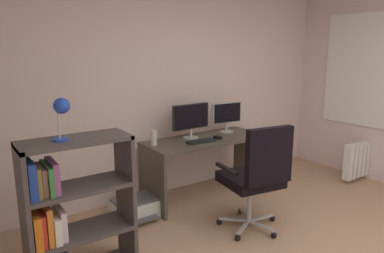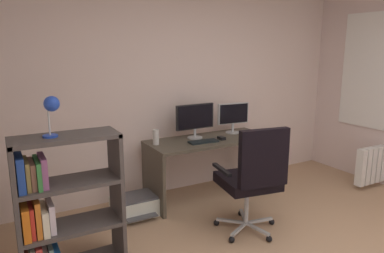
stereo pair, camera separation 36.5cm
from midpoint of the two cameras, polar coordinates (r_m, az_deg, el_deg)
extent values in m
cube|color=beige|center=(4.48, 0.04, 5.92)|extent=(4.83, 0.10, 2.56)
cube|color=#4C4538|center=(4.28, 5.24, -2.23)|extent=(1.50, 0.62, 0.04)
cube|color=#4C4538|center=(4.04, -3.57, -8.50)|extent=(0.04, 0.59, 0.69)
cube|color=#4C4538|center=(4.82, 12.40, -5.32)|extent=(0.04, 0.59, 0.69)
cylinder|color=#B2B5B7|center=(4.30, 2.89, -1.80)|extent=(0.18, 0.18, 0.01)
cylinder|color=#B2B5B7|center=(4.28, 2.90, -0.97)|extent=(0.03, 0.03, 0.12)
cube|color=black|center=(4.24, 2.93, 1.56)|extent=(0.50, 0.05, 0.29)
cube|color=black|center=(4.23, 3.08, 1.52)|extent=(0.46, 0.02, 0.27)
cylinder|color=#B2B5B7|center=(4.61, 8.74, -0.96)|extent=(0.18, 0.18, 0.01)
cylinder|color=#B2B5B7|center=(4.59, 8.76, -0.15)|extent=(0.03, 0.03, 0.12)
cube|color=#B7BABC|center=(4.56, 8.84, 2.05)|extent=(0.43, 0.08, 0.26)
cube|color=black|center=(4.54, 8.98, 2.00)|extent=(0.39, 0.04, 0.24)
cube|color=black|center=(4.10, 4.38, -2.46)|extent=(0.35, 0.15, 0.02)
cube|color=black|center=(4.25, 7.16, -1.88)|extent=(0.06, 0.10, 0.03)
cylinder|color=silver|center=(3.99, -3.18, -1.74)|extent=(0.07, 0.07, 0.17)
cube|color=#B7BABC|center=(3.85, 13.38, -14.42)|extent=(0.30, 0.08, 0.02)
sphere|color=black|center=(3.94, 15.24, -14.49)|extent=(0.06, 0.06, 0.06)
cube|color=#B7BABC|center=(3.91, 10.90, -13.89)|extent=(0.17, 0.28, 0.02)
sphere|color=black|center=(4.05, 10.40, -13.48)|extent=(0.06, 0.06, 0.06)
cube|color=#B7BABC|center=(3.79, 9.07, -14.70)|extent=(0.23, 0.24, 0.02)
sphere|color=black|center=(3.82, 6.74, -15.03)|extent=(0.06, 0.06, 0.06)
cube|color=#B7BABC|center=(3.65, 10.46, -15.83)|extent=(0.28, 0.16, 0.02)
sphere|color=black|center=(3.55, 9.41, -17.40)|extent=(0.06, 0.06, 0.06)
cube|color=#B7BABC|center=(3.69, 13.24, -15.63)|extent=(0.08, 0.30, 0.02)
sphere|color=black|center=(3.63, 15.12, -16.95)|extent=(0.06, 0.06, 0.06)
cylinder|color=#B7BABC|center=(3.69, 11.54, -12.15)|extent=(0.04, 0.04, 0.39)
cube|color=black|center=(3.60, 11.71, -8.55)|extent=(0.59, 0.57, 0.10)
cube|color=black|center=(3.27, 14.51, -4.97)|extent=(0.48, 0.14, 0.53)
cube|color=black|center=(3.41, 7.81, -6.87)|extent=(0.09, 0.35, 0.03)
cube|color=black|center=(3.69, 15.51, -5.71)|extent=(0.09, 0.35, 0.03)
cube|color=#47413F|center=(2.95, -22.93, -13.01)|extent=(0.03, 0.35, 1.13)
cube|color=#47413F|center=(3.10, -8.49, -10.88)|extent=(0.03, 0.35, 1.13)
cube|color=#47413F|center=(2.82, -16.14, -1.76)|extent=(0.80, 0.35, 0.03)
cube|color=#47413F|center=(3.08, -15.30, -15.13)|extent=(0.73, 0.35, 0.03)
cube|color=#47413F|center=(2.93, -15.71, -8.73)|extent=(0.73, 0.35, 0.03)
cube|color=orange|center=(2.96, -21.83, -13.68)|extent=(0.05, 0.31, 0.25)
cube|color=red|center=(2.97, -20.99, -13.58)|extent=(0.03, 0.28, 0.24)
cube|color=orange|center=(2.98, -20.25, -13.06)|extent=(0.04, 0.31, 0.28)
cube|color=silver|center=(2.99, -19.23, -13.80)|extent=(0.05, 0.29, 0.20)
cube|color=silver|center=(3.00, -18.31, -13.31)|extent=(0.04, 0.26, 0.23)
cube|color=#21419B|center=(2.82, -22.42, -6.86)|extent=(0.05, 0.27, 0.26)
cube|color=olive|center=(2.85, -21.50, -7.09)|extent=(0.03, 0.27, 0.22)
cube|color=#865B48|center=(2.86, -20.78, -7.15)|extent=(0.03, 0.26, 0.20)
cube|color=#37833F|center=(2.86, -20.05, -7.00)|extent=(0.03, 0.29, 0.21)
cube|color=#94548A|center=(2.86, -19.30, -6.71)|extent=(0.04, 0.26, 0.23)
cylinder|color=blue|center=(2.80, -18.21, -1.51)|extent=(0.11, 0.11, 0.02)
cylinder|color=silver|center=(2.78, -18.36, 0.63)|extent=(0.01, 0.01, 0.20)
sphere|color=blue|center=(2.76, -17.96, 3.41)|extent=(0.11, 0.11, 0.11)
cube|color=white|center=(4.02, -6.47, -12.56)|extent=(0.47, 0.34, 0.19)
cube|color=#4C4C51|center=(3.97, -6.50, -11.14)|extent=(0.43, 0.31, 0.02)
cube|color=#4C4C51|center=(3.86, -5.21, -14.25)|extent=(0.33, 0.10, 0.01)
cube|color=white|center=(5.12, 27.13, -5.91)|extent=(0.08, 0.10, 0.48)
cube|color=white|center=(5.20, 27.76, -5.70)|extent=(0.08, 0.10, 0.48)
cube|color=white|center=(5.28, 28.36, -5.50)|extent=(0.08, 0.10, 0.48)
cube|color=white|center=(5.36, 28.95, -5.30)|extent=(0.08, 0.10, 0.48)
cube|color=white|center=(5.45, 29.51, -5.11)|extent=(0.08, 0.10, 0.48)
camera|label=1|loc=(0.18, -85.63, 0.95)|focal=33.61mm
camera|label=2|loc=(0.18, 94.37, -0.95)|focal=33.61mm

